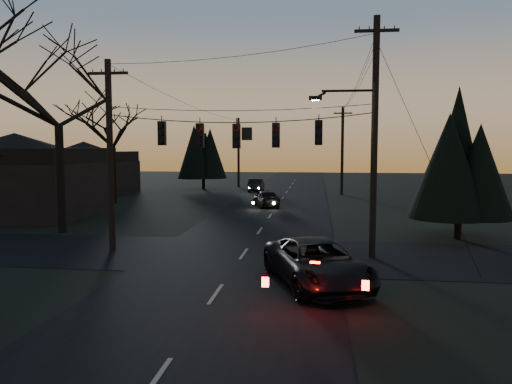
# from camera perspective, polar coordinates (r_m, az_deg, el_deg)

# --- Properties ---
(ground_plane) EXTENTS (160.00, 160.00, 0.00)m
(ground_plane) POSITION_cam_1_polar(r_m,az_deg,el_deg) (12.60, -8.49, -16.74)
(ground_plane) COLOR black
(main_road) EXTENTS (8.00, 120.00, 0.02)m
(main_road) POSITION_cam_1_polar(r_m,az_deg,el_deg) (31.75, 1.27, -3.27)
(main_road) COLOR black
(main_road) RESTS_ON ground
(cross_road) EXTENTS (60.00, 7.00, 0.02)m
(cross_road) POSITION_cam_1_polar(r_m,az_deg,el_deg) (21.99, -1.42, -7.09)
(cross_road) COLOR black
(cross_road) RESTS_ON ground
(utility_pole_right) EXTENTS (5.00, 0.30, 10.00)m
(utility_pole_right) POSITION_cam_1_polar(r_m,az_deg,el_deg) (21.88, 13.10, -7.32)
(utility_pole_right) COLOR black
(utility_pole_right) RESTS_ON ground
(utility_pole_left) EXTENTS (1.80, 0.30, 8.50)m
(utility_pole_left) POSITION_cam_1_polar(r_m,az_deg,el_deg) (23.62, -16.06, -6.46)
(utility_pole_left) COLOR black
(utility_pole_left) RESTS_ON ground
(utility_pole_far_r) EXTENTS (1.80, 0.30, 8.50)m
(utility_pole_far_r) POSITION_cam_1_polar(r_m,az_deg,el_deg) (49.52, 9.76, -0.30)
(utility_pole_far_r) COLOR black
(utility_pole_far_r) RESTS_ON ground
(utility_pole_far_l) EXTENTS (0.30, 0.30, 8.00)m
(utility_pole_far_l) POSITION_cam_1_polar(r_m,az_deg,el_deg) (58.17, -2.00, 0.59)
(utility_pole_far_l) COLOR black
(utility_pole_far_l) RESTS_ON ground
(span_signal_assembly) EXTENTS (11.50, 0.44, 1.62)m
(span_signal_assembly) POSITION_cam_1_polar(r_m,az_deg,el_deg) (21.52, -2.09, 6.60)
(span_signal_assembly) COLOR black
(span_signal_assembly) RESTS_ON ground
(bare_tree_left) EXTENTS (10.68, 10.68, 11.60)m
(bare_tree_left) POSITION_cam_1_polar(r_m,az_deg,el_deg) (29.27, -21.78, 11.55)
(bare_tree_left) COLOR black
(bare_tree_left) RESTS_ON ground
(evergreen_right) EXTENTS (4.32, 4.32, 7.48)m
(evergreen_right) POSITION_cam_1_polar(r_m,az_deg,el_deg) (27.05, 22.33, 4.06)
(evergreen_right) COLOR black
(evergreen_right) RESTS_ON ground
(bare_tree_dist) EXTENTS (7.04, 7.04, 9.25)m
(bare_tree_dist) POSITION_cam_1_polar(r_m,az_deg,el_deg) (42.88, -16.08, 7.38)
(bare_tree_dist) COLOR black
(bare_tree_dist) RESTS_ON ground
(evergreen_dist) EXTENTS (3.72, 3.72, 6.38)m
(evergreen_dist) POSITION_cam_1_polar(r_m,az_deg,el_deg) (55.35, -6.04, 4.25)
(evergreen_dist) COLOR black
(evergreen_dist) RESTS_ON ground
(house_left_near) EXTENTS (10.00, 8.00, 5.60)m
(house_left_near) POSITION_cam_1_polar(r_m,az_deg,el_deg) (37.25, -25.74, 1.79)
(house_left_near) COLOR black
(house_left_near) RESTS_ON ground
(house_left_far) EXTENTS (9.00, 7.00, 5.20)m
(house_left_far) POSITION_cam_1_polar(r_m,az_deg,el_deg) (52.67, -19.04, 2.66)
(house_left_far) COLOR black
(house_left_far) RESTS_ON ground
(suv_near) EXTENTS (4.31, 6.07, 1.54)m
(suv_near) POSITION_cam_1_polar(r_m,az_deg,el_deg) (17.08, 7.01, -8.12)
(suv_near) COLOR black
(suv_near) RESTS_ON ground
(sedan_oncoming_a) EXTENTS (2.67, 4.20, 1.33)m
(sedan_oncoming_a) POSITION_cam_1_polar(r_m,az_deg,el_deg) (38.79, 1.17, -0.74)
(sedan_oncoming_a) COLOR black
(sedan_oncoming_a) RESTS_ON ground
(sedan_oncoming_b) EXTENTS (1.55, 4.11, 1.34)m
(sedan_oncoming_b) POSITION_cam_1_polar(r_m,az_deg,el_deg) (52.04, 0.04, 0.78)
(sedan_oncoming_b) COLOR black
(sedan_oncoming_b) RESTS_ON ground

